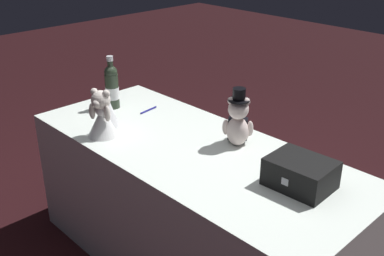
# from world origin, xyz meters

# --- Properties ---
(reception_table) EXTENTS (1.80, 0.74, 0.72)m
(reception_table) POSITION_xyz_m (0.00, 0.00, 0.36)
(reception_table) COLOR white
(reception_table) RESTS_ON ground_plane
(teddy_bear_groom) EXTENTS (0.14, 0.14, 0.29)m
(teddy_bear_groom) POSITION_xyz_m (0.13, 0.18, 0.84)
(teddy_bear_groom) COLOR silver
(teddy_bear_groom) RESTS_ON reception_table
(teddy_bear_bride) EXTENTS (0.18, 0.21, 0.25)m
(teddy_bear_bride) POSITION_xyz_m (-0.42, -0.22, 0.83)
(teddy_bear_bride) COLOR white
(teddy_bear_bride) RESTS_ON reception_table
(champagne_bottle) EXTENTS (0.08, 0.08, 0.31)m
(champagne_bottle) POSITION_xyz_m (-0.69, 0.02, 0.85)
(champagne_bottle) COLOR #2C3928
(champagne_bottle) RESTS_ON reception_table
(signing_pen) EXTENTS (0.03, 0.13, 0.01)m
(signing_pen) POSITION_xyz_m (-0.50, 0.14, 0.72)
(signing_pen) COLOR navy
(signing_pen) RESTS_ON reception_table
(gift_case_black) EXTENTS (0.27, 0.21, 0.12)m
(gift_case_black) POSITION_xyz_m (0.57, 0.07, 0.78)
(gift_case_black) COLOR black
(gift_case_black) RESTS_ON reception_table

